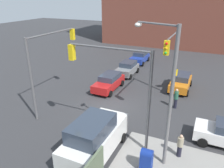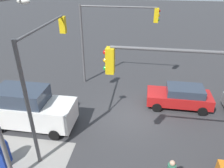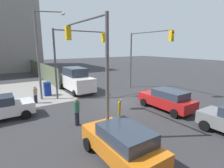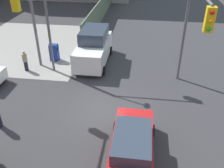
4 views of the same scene
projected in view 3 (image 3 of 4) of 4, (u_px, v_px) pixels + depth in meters
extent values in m
plane|color=#333335|center=(123.00, 103.00, 15.55)|extent=(120.00, 120.00, 0.00)
cube|color=gray|center=(1.00, 95.00, 17.99)|extent=(12.00, 12.00, 0.01)
cube|color=#56664C|center=(38.00, 69.00, 29.67)|extent=(23.58, 0.12, 2.40)
cylinder|color=#59595B|center=(107.00, 80.00, 8.77)|extent=(0.18, 0.18, 6.50)
cylinder|color=#59595B|center=(83.00, 21.00, 10.25)|extent=(5.24, 0.12, 0.12)
cube|color=yellow|center=(68.00, 33.00, 12.50)|extent=(0.32, 0.36, 1.00)
sphere|color=red|center=(67.00, 29.00, 12.58)|extent=(0.18, 0.18, 0.18)
sphere|color=orange|center=(67.00, 33.00, 12.64)|extent=(0.18, 0.18, 0.18)
sphere|color=green|center=(68.00, 38.00, 12.71)|extent=(0.18, 0.18, 0.18)
cylinder|color=#59595B|center=(131.00, 61.00, 20.98)|extent=(0.18, 0.18, 6.50)
cylinder|color=#59595B|center=(149.00, 32.00, 18.03)|extent=(5.65, 0.12, 0.12)
cube|color=yellow|center=(171.00, 36.00, 15.84)|extent=(0.32, 0.36, 1.00)
sphere|color=red|center=(173.00, 32.00, 15.62)|extent=(0.18, 0.18, 0.18)
sphere|color=orange|center=(173.00, 36.00, 15.69)|extent=(0.18, 0.18, 0.18)
sphere|color=green|center=(173.00, 40.00, 15.76)|extent=(0.18, 0.18, 0.18)
cylinder|color=#59595B|center=(55.00, 65.00, 16.10)|extent=(0.18, 0.18, 6.50)
cylinder|color=#59595B|center=(80.00, 31.00, 16.85)|extent=(0.12, 5.18, 0.12)
cube|color=yellow|center=(103.00, 37.00, 18.37)|extent=(0.36, 0.32, 1.00)
sphere|color=red|center=(105.00, 34.00, 18.40)|extent=(0.18, 0.18, 0.18)
sphere|color=orange|center=(105.00, 38.00, 18.46)|extent=(0.18, 0.18, 0.18)
sphere|color=green|center=(105.00, 41.00, 18.53)|extent=(0.18, 0.18, 0.18)
cylinder|color=slate|center=(38.00, 57.00, 15.80)|extent=(0.20, 0.20, 8.00)
cylinder|color=slate|center=(49.00, 12.00, 15.24)|extent=(0.96, 2.27, 0.10)
ellipsoid|color=silver|center=(63.00, 14.00, 15.53)|extent=(0.56, 0.36, 0.24)
cylinder|color=#4C4C4C|center=(119.00, 124.00, 8.53)|extent=(0.08, 0.08, 2.40)
cube|color=yellow|center=(120.00, 107.00, 8.36)|extent=(0.48, 0.48, 0.64)
cube|color=navy|center=(47.00, 90.00, 17.77)|extent=(0.56, 0.64, 1.15)
cylinder|color=navy|center=(47.00, 85.00, 17.65)|extent=(0.56, 0.64, 0.56)
cube|color=white|center=(1.00, 110.00, 11.87)|extent=(1.80, 4.11, 0.75)
cylinder|color=black|center=(22.00, 107.00, 13.44)|extent=(0.22, 0.64, 0.64)
cylinder|color=black|center=(26.00, 115.00, 11.98)|extent=(0.22, 0.64, 0.64)
cube|color=orange|center=(121.00, 145.00, 7.59)|extent=(4.16, 1.80, 0.75)
cube|color=#2D3847|center=(126.00, 134.00, 7.19)|extent=(2.33, 1.58, 0.55)
cylinder|color=black|center=(88.00, 144.00, 8.33)|extent=(0.64, 0.22, 0.64)
cylinder|color=black|center=(118.00, 134.00, 9.31)|extent=(0.64, 0.22, 0.64)
cylinder|color=black|center=(160.00, 163.00, 7.01)|extent=(0.64, 0.22, 0.64)
cube|color=#B21919|center=(166.00, 101.00, 13.83)|extent=(4.46, 1.80, 0.75)
cube|color=#2D3847|center=(170.00, 94.00, 13.40)|extent=(2.50, 1.58, 0.55)
cylinder|color=black|center=(144.00, 102.00, 14.65)|extent=(0.64, 0.22, 0.64)
cylinder|color=black|center=(159.00, 99.00, 15.63)|extent=(0.64, 0.22, 0.64)
cylinder|color=black|center=(174.00, 114.00, 12.18)|extent=(0.64, 0.22, 0.64)
cylinder|color=black|center=(190.00, 109.00, 13.16)|extent=(0.64, 0.22, 0.64)
cylinder|color=black|center=(205.00, 126.00, 10.31)|extent=(0.64, 0.22, 0.64)
cylinder|color=black|center=(220.00, 119.00, 11.28)|extent=(0.64, 0.22, 0.64)
cube|color=white|center=(77.00, 82.00, 19.39)|extent=(5.40, 2.10, 1.40)
cube|color=#2D3847|center=(75.00, 72.00, 19.50)|extent=(3.02, 1.85, 0.90)
cylinder|color=black|center=(93.00, 91.00, 18.61)|extent=(0.64, 0.22, 0.64)
cylinder|color=black|center=(74.00, 93.00, 17.47)|extent=(0.64, 0.22, 0.64)
cylinder|color=black|center=(79.00, 84.00, 21.60)|extent=(0.64, 0.22, 0.64)
cylinder|color=black|center=(63.00, 87.00, 20.46)|extent=(0.64, 0.22, 0.64)
cylinder|color=#9E937A|center=(35.00, 92.00, 15.23)|extent=(0.36, 0.36, 0.60)
sphere|color=tan|center=(35.00, 87.00, 15.14)|extent=(0.20, 0.20, 0.20)
cylinder|color=#1E1E2D|center=(36.00, 99.00, 15.37)|extent=(0.28, 0.28, 0.75)
cylinder|color=#2D664C|center=(77.00, 107.00, 10.85)|extent=(0.36, 0.36, 0.70)
sphere|color=tan|center=(76.00, 100.00, 10.75)|extent=(0.24, 0.24, 0.24)
cylinder|color=#1E1E2D|center=(77.00, 119.00, 11.01)|extent=(0.28, 0.28, 0.88)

